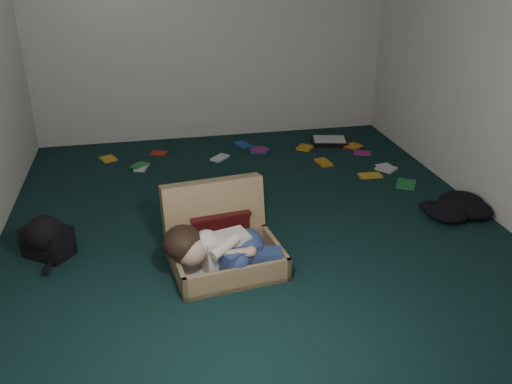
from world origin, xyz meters
name	(u,v)px	position (x,y,z in m)	size (l,w,h in m)	color
floor	(252,223)	(0.00, 0.00, 0.00)	(4.50, 4.50, 0.00)	black
wall_back	(211,23)	(0.00, 2.25, 1.30)	(4.50, 4.50, 0.00)	silver
wall_front	(377,194)	(0.00, -2.25, 1.30)	(4.50, 4.50, 0.00)	silver
wall_right	(497,54)	(2.00, 0.00, 1.30)	(4.50, 4.50, 0.00)	silver
suitcase	(221,240)	(-0.33, -0.52, 0.17)	(0.84, 0.82, 0.55)	#977953
person	(222,249)	(-0.36, -0.71, 0.21)	(0.83, 0.40, 0.34)	silver
maroon_bin	(216,225)	(-0.34, -0.27, 0.16)	(0.50, 0.42, 0.31)	#3F0D0D
backpack	(47,240)	(-1.58, -0.18, 0.12)	(0.41, 0.33, 0.25)	black
clothing_pile	(451,205)	(1.70, -0.17, 0.07)	(0.46, 0.38, 0.15)	black
paper_tray	(329,141)	(1.26, 1.71, 0.03)	(0.45, 0.38, 0.06)	black
book_scatter	(282,157)	(0.61, 1.37, 0.01)	(3.01, 1.63, 0.02)	gold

